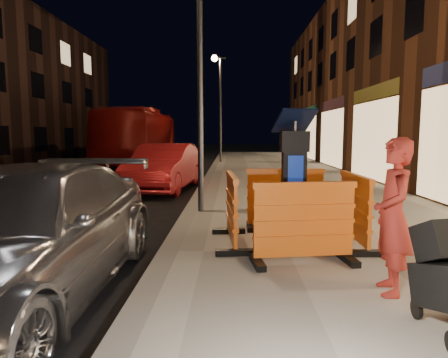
{
  "coord_description": "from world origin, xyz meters",
  "views": [
    {
      "loc": [
        0.94,
        -5.66,
        1.88
      ],
      "look_at": [
        0.8,
        1.0,
        1.1
      ],
      "focal_mm": 32.0,
      "sensor_mm": 36.0,
      "label": 1
    }
  ],
  "objects_px": {
    "barrier_front": "(304,223)",
    "barrier_bldgside": "(355,210)",
    "car_red": "(165,190)",
    "man": "(393,216)",
    "barrier_back": "(285,199)",
    "bus_doubledecker": "(141,164)",
    "car_silver": "(23,299)",
    "parking_kiosk": "(294,182)",
    "barrier_kerbside": "(232,209)"
  },
  "relations": [
    {
      "from": "barrier_back",
      "to": "barrier_bldgside",
      "type": "distance_m",
      "value": 1.34
    },
    {
      "from": "barrier_kerbside",
      "to": "car_silver",
      "type": "height_order",
      "value": "barrier_kerbside"
    },
    {
      "from": "car_red",
      "to": "man",
      "type": "relative_size",
      "value": 2.74
    },
    {
      "from": "parking_kiosk",
      "to": "barrier_kerbside",
      "type": "height_order",
      "value": "parking_kiosk"
    },
    {
      "from": "car_red",
      "to": "bus_doubledecker",
      "type": "bearing_deg",
      "value": 112.59
    },
    {
      "from": "parking_kiosk",
      "to": "bus_doubledecker",
      "type": "xyz_separation_m",
      "value": [
        -6.44,
        17.84,
        -1.13
      ]
    },
    {
      "from": "barrier_bldgside",
      "to": "man",
      "type": "relative_size",
      "value": 0.83
    },
    {
      "from": "barrier_back",
      "to": "barrier_kerbside",
      "type": "height_order",
      "value": "same"
    },
    {
      "from": "barrier_front",
      "to": "car_red",
      "type": "bearing_deg",
      "value": 104.14
    },
    {
      "from": "parking_kiosk",
      "to": "car_silver",
      "type": "bearing_deg",
      "value": -154.05
    },
    {
      "from": "bus_doubledecker",
      "to": "man",
      "type": "distance_m",
      "value": 21.03
    },
    {
      "from": "parking_kiosk",
      "to": "barrier_bldgside",
      "type": "relative_size",
      "value": 1.4
    },
    {
      "from": "barrier_kerbside",
      "to": "man",
      "type": "height_order",
      "value": "man"
    },
    {
      "from": "car_silver",
      "to": "parking_kiosk",
      "type": "bearing_deg",
      "value": 29.64
    },
    {
      "from": "barrier_front",
      "to": "bus_doubledecker",
      "type": "relative_size",
      "value": 0.12
    },
    {
      "from": "barrier_bldgside",
      "to": "car_silver",
      "type": "relative_size",
      "value": 0.27
    },
    {
      "from": "parking_kiosk",
      "to": "barrier_front",
      "type": "relative_size",
      "value": 1.4
    },
    {
      "from": "barrier_kerbside",
      "to": "bus_doubledecker",
      "type": "height_order",
      "value": "bus_doubledecker"
    },
    {
      "from": "parking_kiosk",
      "to": "car_silver",
      "type": "xyz_separation_m",
      "value": [
        -3.31,
        -1.82,
        -1.13
      ]
    },
    {
      "from": "barrier_bldgside",
      "to": "barrier_kerbside",
      "type": "bearing_deg",
      "value": 89.07
    },
    {
      "from": "parking_kiosk",
      "to": "barrier_front",
      "type": "distance_m",
      "value": 1.04
    },
    {
      "from": "barrier_front",
      "to": "man",
      "type": "xyz_separation_m",
      "value": [
        0.77,
        -0.94,
        0.3
      ]
    },
    {
      "from": "barrier_front",
      "to": "bus_doubledecker",
      "type": "distance_m",
      "value": 19.87
    },
    {
      "from": "barrier_kerbside",
      "to": "barrier_bldgside",
      "type": "distance_m",
      "value": 1.9
    },
    {
      "from": "barrier_front",
      "to": "barrier_bldgside",
      "type": "distance_m",
      "value": 1.34
    },
    {
      "from": "car_silver",
      "to": "barrier_back",
      "type": "bearing_deg",
      "value": 40.76
    },
    {
      "from": "barrier_front",
      "to": "car_red",
      "type": "distance_m",
      "value": 8.42
    },
    {
      "from": "parking_kiosk",
      "to": "barrier_front",
      "type": "xyz_separation_m",
      "value": [
        0.0,
        -0.95,
        -0.43
      ]
    },
    {
      "from": "barrier_kerbside",
      "to": "man",
      "type": "xyz_separation_m",
      "value": [
        1.72,
        -1.89,
        0.3
      ]
    },
    {
      "from": "parking_kiosk",
      "to": "barrier_back",
      "type": "bearing_deg",
      "value": 87.07
    },
    {
      "from": "barrier_bldgside",
      "to": "car_silver",
      "type": "distance_m",
      "value": 4.68
    },
    {
      "from": "barrier_front",
      "to": "bus_doubledecker",
      "type": "xyz_separation_m",
      "value": [
        -6.44,
        18.79,
        -0.7
      ]
    },
    {
      "from": "barrier_back",
      "to": "car_red",
      "type": "height_order",
      "value": "barrier_back"
    },
    {
      "from": "man",
      "to": "bus_doubledecker",
      "type": "bearing_deg",
      "value": -153.2
    },
    {
      "from": "barrier_bldgside",
      "to": "car_red",
      "type": "bearing_deg",
      "value": 30.08
    },
    {
      "from": "barrier_front",
      "to": "car_silver",
      "type": "distance_m",
      "value": 3.49
    },
    {
      "from": "car_red",
      "to": "man",
      "type": "xyz_separation_m",
      "value": [
        3.92,
        -8.72,
        0.99
      ]
    },
    {
      "from": "car_silver",
      "to": "bus_doubledecker",
      "type": "relative_size",
      "value": 0.44
    },
    {
      "from": "car_silver",
      "to": "bus_doubledecker",
      "type": "xyz_separation_m",
      "value": [
        -3.13,
        19.66,
        0.0
      ]
    },
    {
      "from": "barrier_kerbside",
      "to": "car_silver",
      "type": "relative_size",
      "value": 0.27
    },
    {
      "from": "parking_kiosk",
      "to": "bus_doubledecker",
      "type": "bearing_deg",
      "value": 106.91
    },
    {
      "from": "parking_kiosk",
      "to": "barrier_bldgside",
      "type": "xyz_separation_m",
      "value": [
        0.95,
        0.0,
        -0.43
      ]
    },
    {
      "from": "barrier_back",
      "to": "car_silver",
      "type": "height_order",
      "value": "barrier_back"
    },
    {
      "from": "car_red",
      "to": "barrier_kerbside",
      "type": "bearing_deg",
      "value": -66.13
    },
    {
      "from": "parking_kiosk",
      "to": "car_red",
      "type": "distance_m",
      "value": 7.6
    },
    {
      "from": "barrier_back",
      "to": "bus_doubledecker",
      "type": "distance_m",
      "value": 18.09
    },
    {
      "from": "barrier_bldgside",
      "to": "barrier_front",
      "type": "bearing_deg",
      "value": 134.07
    },
    {
      "from": "bus_doubledecker",
      "to": "man",
      "type": "bearing_deg",
      "value": -71.65
    },
    {
      "from": "barrier_kerbside",
      "to": "barrier_bldgside",
      "type": "bearing_deg",
      "value": -94.93
    },
    {
      "from": "parking_kiosk",
      "to": "car_red",
      "type": "relative_size",
      "value": 0.42
    }
  ]
}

